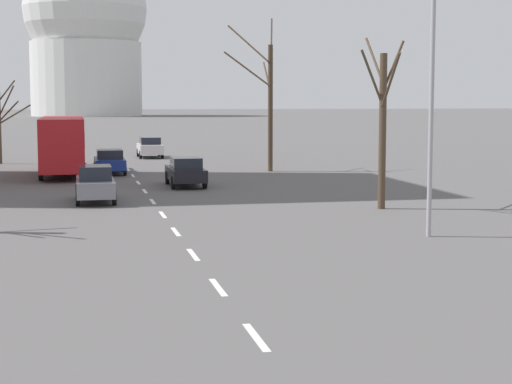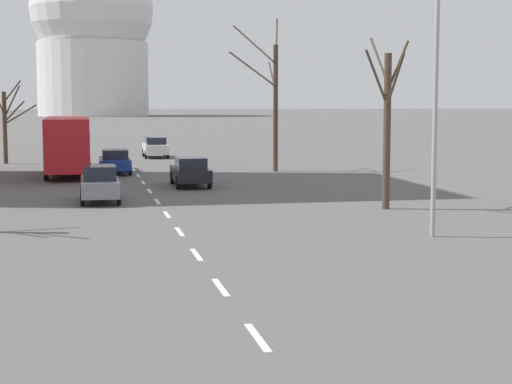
{
  "view_description": "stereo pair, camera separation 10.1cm",
  "coord_description": "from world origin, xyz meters",
  "px_view_note": "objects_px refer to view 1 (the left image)",
  "views": [
    {
      "loc": [
        -3.32,
        -6.58,
        4.56
      ],
      "look_at": [
        -0.67,
        5.96,
        3.17
      ],
      "focal_mm": 60.0,
      "sensor_mm": 36.0,
      "label": 1
    },
    {
      "loc": [
        -3.22,
        -6.61,
        4.56
      ],
      "look_at": [
        -0.67,
        5.96,
        3.17
      ],
      "focal_mm": 60.0,
      "sensor_mm": 36.0,
      "label": 2
    }
  ],
  "objects_px": {
    "street_lamp_right": "(421,59)",
    "sedan_mid_centre": "(186,171)",
    "city_bus": "(63,141)",
    "sedan_near_left": "(110,161)",
    "sedan_far_left": "(95,184)",
    "sedan_near_right": "(150,147)"
  },
  "relations": [
    {
      "from": "street_lamp_right",
      "to": "sedan_mid_centre",
      "type": "relative_size",
      "value": 2.18
    },
    {
      "from": "sedan_near_left",
      "to": "sedan_near_right",
      "type": "bearing_deg",
      "value": 75.61
    },
    {
      "from": "city_bus",
      "to": "street_lamp_right",
      "type": "bearing_deg",
      "value": -65.86
    },
    {
      "from": "street_lamp_right",
      "to": "sedan_near_left",
      "type": "distance_m",
      "value": 28.73
    },
    {
      "from": "street_lamp_right",
      "to": "city_bus",
      "type": "height_order",
      "value": "street_lamp_right"
    },
    {
      "from": "sedan_near_left",
      "to": "city_bus",
      "type": "bearing_deg",
      "value": -174.46
    },
    {
      "from": "sedan_near_right",
      "to": "sedan_mid_centre",
      "type": "distance_m",
      "value": 22.99
    },
    {
      "from": "sedan_mid_centre",
      "to": "city_bus",
      "type": "bearing_deg",
      "value": 127.78
    },
    {
      "from": "street_lamp_right",
      "to": "city_bus",
      "type": "relative_size",
      "value": 0.9
    },
    {
      "from": "street_lamp_right",
      "to": "sedan_mid_centre",
      "type": "bearing_deg",
      "value": 106.68
    },
    {
      "from": "sedan_near_right",
      "to": "sedan_far_left",
      "type": "xyz_separation_m",
      "value": [
        -4.91,
        -29.11,
        0.0
      ]
    },
    {
      "from": "street_lamp_right",
      "to": "sedan_near_right",
      "type": "xyz_separation_m",
      "value": [
        -5.38,
        41.22,
        -5.05
      ]
    },
    {
      "from": "street_lamp_right",
      "to": "sedan_near_right",
      "type": "bearing_deg",
      "value": 97.44
    },
    {
      "from": "sedan_near_left",
      "to": "city_bus",
      "type": "distance_m",
      "value": 3.08
    },
    {
      "from": "sedan_near_left",
      "to": "sedan_far_left",
      "type": "xyz_separation_m",
      "value": [
        -1.21,
        -14.66,
        0.05
      ]
    },
    {
      "from": "sedan_near_right",
      "to": "sedan_far_left",
      "type": "relative_size",
      "value": 0.98
    },
    {
      "from": "sedan_near_right",
      "to": "city_bus",
      "type": "distance_m",
      "value": 16.13
    },
    {
      "from": "street_lamp_right",
      "to": "city_bus",
      "type": "distance_m",
      "value": 29.29
    },
    {
      "from": "sedan_near_right",
      "to": "street_lamp_right",
      "type": "bearing_deg",
      "value": -82.56
    },
    {
      "from": "sedan_far_left",
      "to": "city_bus",
      "type": "distance_m",
      "value": 14.53
    },
    {
      "from": "street_lamp_right",
      "to": "sedan_mid_centre",
      "type": "xyz_separation_m",
      "value": [
        -5.46,
        18.23,
        -5.07
      ]
    },
    {
      "from": "sedan_mid_centre",
      "to": "sedan_far_left",
      "type": "bearing_deg",
      "value": -128.32
    }
  ]
}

